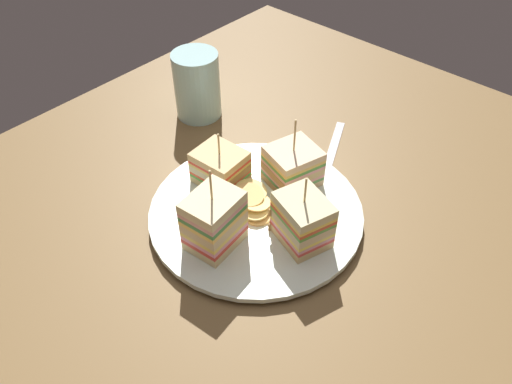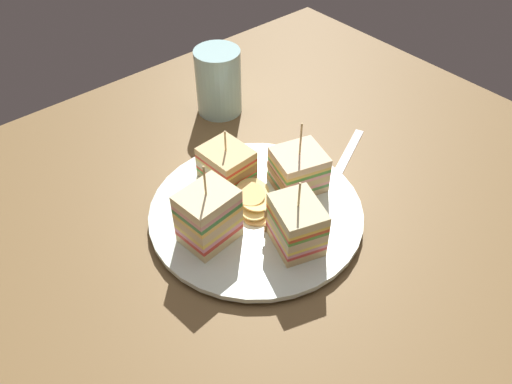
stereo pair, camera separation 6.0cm
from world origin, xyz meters
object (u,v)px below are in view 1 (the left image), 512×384
object	(u,v)px
sandwich_wedge_0	(212,219)
spoon	(328,163)
plate	(256,212)
drinking_glass	(197,90)
chip_pile	(254,201)
sandwich_wedge_2	(292,166)
sandwich_wedge_1	(301,222)
sandwich_wedge_3	(221,167)

from	to	relation	value
sandwich_wedge_0	spoon	bearing A→B (deg)	-9.56
plate	drinking_glass	bearing A→B (deg)	63.39
plate	chip_pile	xyz separation A→B (cm)	(0.02, 0.37, 1.66)
drinking_glass	chip_pile	bearing A→B (deg)	-116.96
plate	spoon	world-z (taller)	plate
chip_pile	spoon	world-z (taller)	chip_pile
sandwich_wedge_0	plate	bearing A→B (deg)	-8.95
plate	chip_pile	distance (cm)	1.70
sandwich_wedge_0	sandwich_wedge_2	bearing A→B (deg)	-7.31
drinking_glass	sandwich_wedge_0	bearing A→B (deg)	-130.04
plate	chip_pile	world-z (taller)	chip_pile
sandwich_wedge_2	sandwich_wedge_1	bearing A→B (deg)	60.71
sandwich_wedge_0	sandwich_wedge_3	xyz separation A→B (cm)	(8.02, 6.64, -1.26)
plate	sandwich_wedge_0	distance (cm)	8.16
plate	drinking_glass	world-z (taller)	drinking_glass
spoon	drinking_glass	distance (cm)	23.26
chip_pile	drinking_glass	distance (cm)	24.04
sandwich_wedge_0	chip_pile	distance (cm)	7.49
sandwich_wedge_0	drinking_glass	size ratio (longest dim) A/B	1.07
sandwich_wedge_1	chip_pile	size ratio (longest dim) A/B	1.27
sandwich_wedge_1	chip_pile	world-z (taller)	sandwich_wedge_1
spoon	sandwich_wedge_3	bearing A→B (deg)	-55.89
plate	sandwich_wedge_1	xyz separation A→B (cm)	(-0.31, -7.07, 3.57)
sandwich_wedge_0	chip_pile	xyz separation A→B (cm)	(7.09, 0.00, -2.40)
plate	drinking_glass	xyz separation A→B (cm)	(10.89, 21.73, 3.60)
sandwich_wedge_3	chip_pile	size ratio (longest dim) A/B	1.02
sandwich_wedge_1	sandwich_wedge_3	world-z (taller)	sandwich_wedge_1
sandwich_wedge_2	plate	bearing A→B (deg)	17.15
spoon	sandwich_wedge_2	bearing A→B (deg)	-32.80
plate	spoon	distance (cm)	14.16
sandwich_wedge_2	spoon	xyz separation A→B (cm)	(7.05, -1.00, -3.52)
sandwich_wedge_1	sandwich_wedge_0	bearing A→B (deg)	60.79
plate	sandwich_wedge_2	xyz separation A→B (cm)	(7.07, 0.04, 3.11)
chip_pile	spoon	size ratio (longest dim) A/B	0.54
sandwich_wedge_1	drinking_glass	distance (cm)	30.90
plate	sandwich_wedge_1	distance (cm)	7.93
plate	sandwich_wedge_3	distance (cm)	7.60
plate	sandwich_wedge_3	world-z (taller)	sandwich_wedge_3
plate	chip_pile	bearing A→B (deg)	86.45
sandwich_wedge_2	spoon	size ratio (longest dim) A/B	0.71
sandwich_wedge_3	sandwich_wedge_2	bearing A→B (deg)	37.66
sandwich_wedge_1	spoon	bearing A→B (deg)	-48.54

